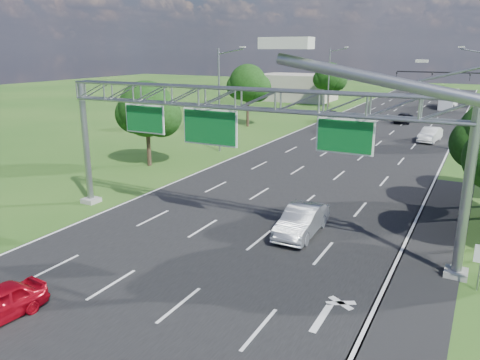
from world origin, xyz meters
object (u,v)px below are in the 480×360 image
Objects in this scene: silver_sedan at (302,221)px; box_truck at (448,100)px; sign_gantry at (240,110)px; traffic_signal at (457,83)px.

silver_sedan is 65.05m from box_truck.
traffic_signal is (7.15, 53.00, -1.72)m from sign_gantry.
silver_sedan is (-3.97, -51.63, -4.35)m from traffic_signal.
traffic_signal is at bearing -78.83° from box_truck.
sign_gantry reaches higher than silver_sedan.
sign_gantry reaches higher than box_truck.
box_truck reaches higher than silver_sedan.
box_truck is (2.10, 65.01, 0.65)m from silver_sedan.
silver_sedan is at bearing 23.45° from sign_gantry.
sign_gantry is at bearing -97.68° from traffic_signal.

